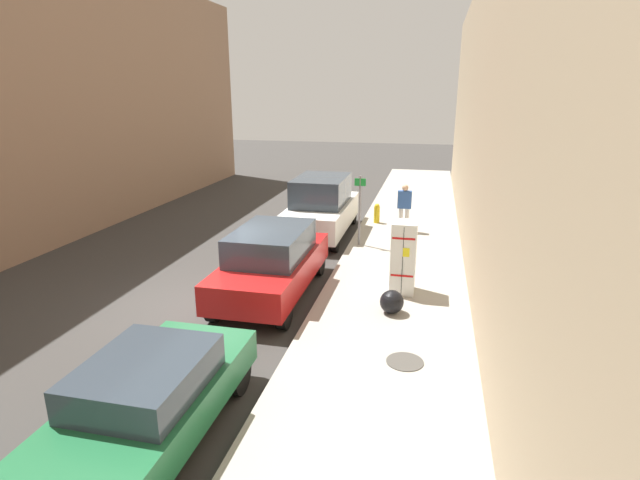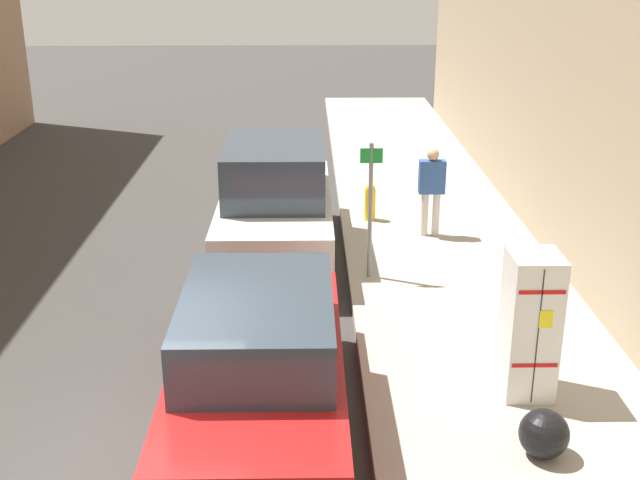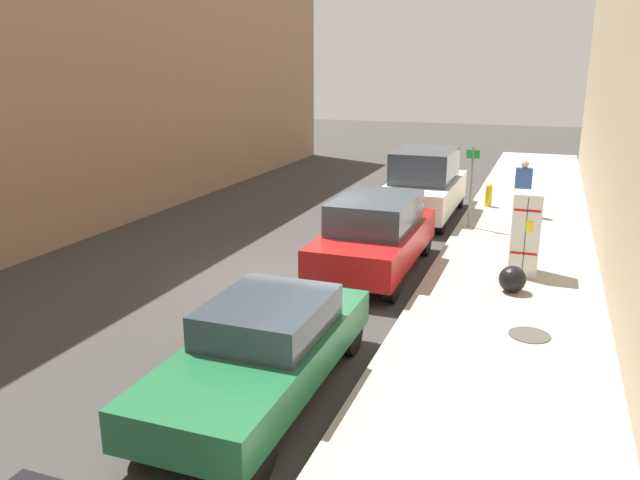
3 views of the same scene
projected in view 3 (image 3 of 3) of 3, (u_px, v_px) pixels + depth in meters
The scene contains 12 objects.
ground_plane at pixel (303, 277), 14.13m from camera, with size 80.00×80.00×0.00m, color #383533.
sidewalk_slab at pixel (509, 298), 12.61m from camera, with size 3.63×44.00×0.18m, color #9E998E.
building_facade_across at pixel (6, 58), 15.46m from camera, with size 2.15×37.40×9.58m, color #937056.
discarded_refrigerator at pixel (526, 233), 13.64m from camera, with size 0.60×0.70×1.82m.
manhole_cover at pixel (529, 335), 10.66m from camera, with size 0.70×0.70×0.02m, color #47443F.
street_sign_post at pixel (471, 182), 17.43m from camera, with size 0.36×0.07×2.28m.
fire_hydrant at pixel (489, 195), 20.28m from camera, with size 0.22×0.22×0.74m.
trash_bag at pixel (512, 279), 12.64m from camera, with size 0.55×0.55×0.55m, color black.
pedestrian_walking_far at pixel (523, 184), 18.91m from camera, with size 0.49×0.23×1.69m.
parked_van_white at pixel (424, 185), 19.39m from camera, with size 1.98×4.79×2.12m.
parked_suv_red at pixel (375, 234), 14.27m from camera, with size 1.92×4.67×1.76m.
parked_sedan_green at pixel (264, 348), 8.92m from camera, with size 1.79×4.76×1.41m.
Camera 3 is at (-4.99, 12.41, 4.64)m, focal length 35.00 mm.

